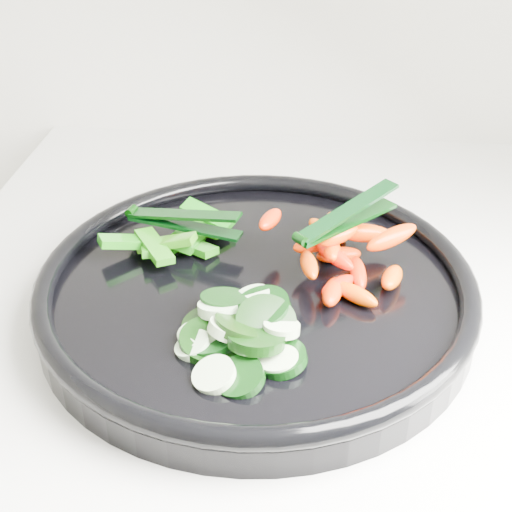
{
  "coord_description": "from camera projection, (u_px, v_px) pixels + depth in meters",
  "views": [
    {
      "loc": [
        -0.65,
        1.13,
        1.31
      ],
      "look_at": [
        -0.7,
        1.62,
        0.99
      ],
      "focal_mm": 50.0,
      "sensor_mm": 36.0,
      "label": 1
    }
  ],
  "objects": [
    {
      "name": "pepper_pile",
      "position": [
        175.0,
        238.0,
        0.66
      ],
      "size": [
        0.12,
        0.11,
        0.04
      ],
      "color": "#0A6C0C",
      "rests_on": "veggie_tray"
    },
    {
      "name": "carrot_pile",
      "position": [
        341.0,
        251.0,
        0.62
      ],
      "size": [
        0.14,
        0.16,
        0.05
      ],
      "color": "#FF3000",
      "rests_on": "veggie_tray"
    },
    {
      "name": "tong_carrot",
      "position": [
        345.0,
        218.0,
        0.61
      ],
      "size": [
        0.09,
        0.09,
        0.02
      ],
      "color": "black",
      "rests_on": "carrot_pile"
    },
    {
      "name": "veggie_tray",
      "position": [
        256.0,
        290.0,
        0.61
      ],
      "size": [
        0.5,
        0.5,
        0.04
      ],
      "color": "black",
      "rests_on": "counter"
    },
    {
      "name": "tong_pepper",
      "position": [
        181.0,
        220.0,
        0.65
      ],
      "size": [
        0.11,
        0.04,
        0.02
      ],
      "color": "black",
      "rests_on": "pepper_pile"
    },
    {
      "name": "cucumber_pile",
      "position": [
        235.0,
        331.0,
        0.54
      ],
      "size": [
        0.12,
        0.13,
        0.04
      ],
      "color": "black",
      "rests_on": "veggie_tray"
    }
  ]
}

